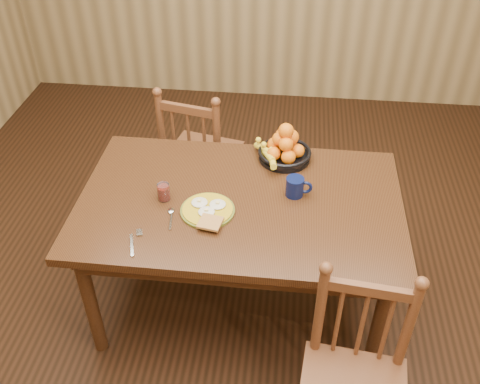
# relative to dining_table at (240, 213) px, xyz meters

# --- Properties ---
(room) EXTENTS (4.52, 5.02, 2.72)m
(room) POSITION_rel_dining_table_xyz_m (0.00, 0.00, 0.68)
(room) COLOR black
(room) RESTS_ON ground
(dining_table) EXTENTS (1.60, 1.00, 0.75)m
(dining_table) POSITION_rel_dining_table_xyz_m (0.00, 0.00, 0.00)
(dining_table) COLOR black
(dining_table) RESTS_ON ground
(chair_far) EXTENTS (0.52, 0.50, 0.97)m
(chair_far) POSITION_rel_dining_table_xyz_m (-0.34, 0.76, -0.19)
(chair_far) COLOR #472815
(chair_far) RESTS_ON ground
(chair_near) EXTENTS (0.47, 0.45, 0.95)m
(chair_near) POSITION_rel_dining_table_xyz_m (0.55, -0.77, -0.21)
(chair_near) COLOR #472815
(chair_near) RESTS_ON ground
(breakfast_plate) EXTENTS (0.26, 0.30, 0.04)m
(breakfast_plate) POSITION_rel_dining_table_xyz_m (-0.14, -0.11, 0.10)
(breakfast_plate) COLOR #59601E
(breakfast_plate) RESTS_ON dining_table
(fork) EXTENTS (0.06, 0.18, 0.00)m
(fork) POSITION_rel_dining_table_xyz_m (-0.44, -0.35, 0.09)
(fork) COLOR silver
(fork) RESTS_ON dining_table
(spoon) EXTENTS (0.04, 0.16, 0.01)m
(spoon) POSITION_rel_dining_table_xyz_m (-0.32, -0.15, 0.09)
(spoon) COLOR silver
(spoon) RESTS_ON dining_table
(coffee_mug) EXTENTS (0.13, 0.09, 0.10)m
(coffee_mug) POSITION_rel_dining_table_xyz_m (0.27, 0.07, 0.14)
(coffee_mug) COLOR #0A1238
(coffee_mug) RESTS_ON dining_table
(juice_glass) EXTENTS (0.06, 0.06, 0.09)m
(juice_glass) POSITION_rel_dining_table_xyz_m (-0.37, -0.03, 0.13)
(juice_glass) COLOR silver
(juice_glass) RESTS_ON dining_table
(fruit_bowl) EXTENTS (0.32, 0.32, 0.22)m
(fruit_bowl) POSITION_rel_dining_table_xyz_m (0.19, 0.38, 0.15)
(fruit_bowl) COLOR black
(fruit_bowl) RESTS_ON dining_table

